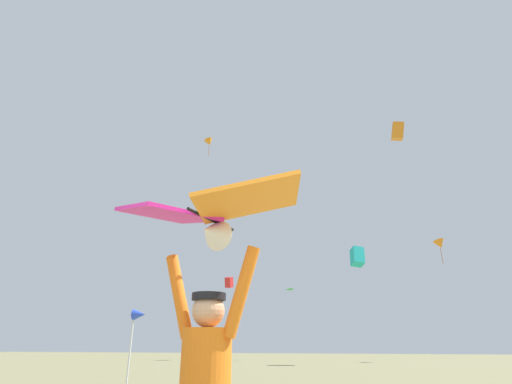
{
  "coord_description": "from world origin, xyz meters",
  "views": [
    {
      "loc": [
        0.71,
        -2.33,
        1.28
      ],
      "look_at": [
        -0.33,
        1.71,
        2.89
      ],
      "focal_mm": 27.62,
      "sensor_mm": 36.0,
      "label": 1
    }
  ],
  "objects": [
    {
      "name": "held_stunt_kite",
      "position": [
        -0.35,
        0.3,
        2.18
      ],
      "size": [
        1.6,
        1.0,
        0.39
      ],
      "color": "black"
    },
    {
      "name": "distant_kite_orange_high_right",
      "position": [
        7.89,
        34.25,
        9.42
      ],
      "size": [
        1.46,
        1.37,
        2.24
      ],
      "color": "orange"
    },
    {
      "name": "distant_kite_orange_mid_left",
      "position": [
        -10.35,
        24.95,
        17.03
      ],
      "size": [
        1.03,
        0.96,
        1.68
      ],
      "color": "orange"
    },
    {
      "name": "distant_kite_red_far_center",
      "position": [
        -10.93,
        32.93,
        6.62
      ],
      "size": [
        0.72,
        0.91,
        1.08
      ],
      "color": "red"
    },
    {
      "name": "distant_kite_teal_overhead_distant",
      "position": [
        0.8,
        27.38,
        7.3
      ],
      "size": [
        1.1,
        1.42,
        1.58
      ],
      "color": "#19B2AD"
    },
    {
      "name": "distant_kite_orange_high_left",
      "position": [
        4.2,
        22.66,
        14.73
      ],
      "size": [
        0.9,
        0.93,
        1.34
      ],
      "color": "orange"
    },
    {
      "name": "distant_kite_green_low_left",
      "position": [
        -5.28,
        33.16,
        5.87
      ],
      "size": [
        0.67,
        0.68,
        0.2
      ],
      "color": "green"
    },
    {
      "name": "marker_flag",
      "position": [
        -4.15,
        5.95,
        1.75
      ],
      "size": [
        0.3,
        0.24,
        2.02
      ],
      "color": "silver",
      "rests_on": "ground"
    }
  ]
}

